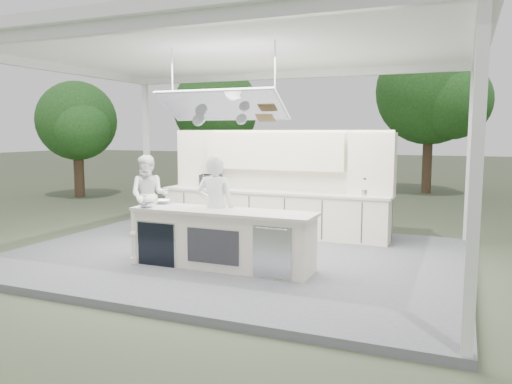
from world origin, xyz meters
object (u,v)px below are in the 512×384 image
at_px(back_counter, 272,212).
at_px(sous_chef, 149,196).
at_px(head_chef, 216,209).
at_px(demo_island, 221,239).

height_order(back_counter, sous_chef, sous_chef).
xyz_separation_m(head_chef, sous_chef, (-2.34, 1.45, -0.05)).
distance_m(back_counter, head_chef, 2.64).
bearing_deg(back_counter, head_chef, -90.65).
bearing_deg(demo_island, back_counter, 93.63).
xyz_separation_m(back_counter, head_chef, (-0.03, -2.60, 0.44)).
height_order(demo_island, sous_chef, sous_chef).
distance_m(demo_island, head_chef, 0.53).
relative_size(back_counter, sous_chef, 2.94).
distance_m(demo_island, sous_chef, 3.07).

